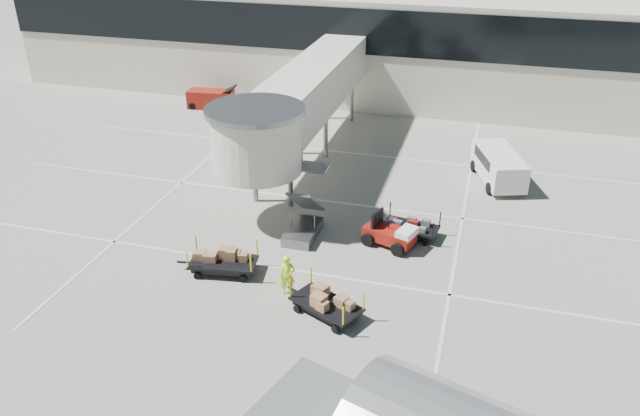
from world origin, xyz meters
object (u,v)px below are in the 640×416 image
Objects in this scene: suitcase_cart at (413,228)px; box_cart_far at (224,262)px; ground_worker at (287,275)px; box_cart_near at (330,304)px; baggage_tug at (391,234)px; minivan at (498,164)px; belt_loader at (211,99)px.

box_cart_far is (-7.57, -5.47, 0.09)m from suitcase_cart.
box_cart_near is at bearing -46.53° from ground_worker.
ground_worker reaches higher than baggage_tug.
baggage_tug is 7.95m from box_cart_far.
minivan is at bearing 93.09° from box_cart_near.
baggage_tug reaches higher than box_cart_far.
belt_loader reaches higher than suitcase_cart.
baggage_tug is 23.66m from belt_loader.
box_cart_near is at bearing -27.02° from box_cart_far.
suitcase_cart is at bearing -47.24° from belt_loader.
box_cart_far is 17.39m from minivan.
baggage_tug is 0.76× the size of box_cart_near.
box_cart_near reaches higher than suitcase_cart.
minivan is (11.28, 13.23, 0.53)m from box_cart_far.
belt_loader is (-17.80, 15.43, 0.23)m from suitcase_cart.
suitcase_cart is 0.91× the size of box_cart_far.
minivan is (3.71, 7.76, 0.62)m from suitcase_cart.
baggage_tug is at bearing -136.87° from minivan.
minivan is at bearing 73.26° from suitcase_cart.
belt_loader is at bearing 99.67° from ground_worker.
suitcase_cart is 23.56m from belt_loader.
ground_worker reaches higher than belt_loader.
minivan is at bearing 81.34° from baggage_tug.
suitcase_cart is at bearing 32.93° from ground_worker.
ground_worker reaches higher than box_cart_far.
box_cart_near is 5.59m from box_cart_far.
belt_loader is (-21.51, 7.67, -0.39)m from minivan.
belt_loader reaches higher than box_cart_near.
belt_loader reaches higher than box_cart_far.
minivan reaches higher than box_cart_near.
box_cart_far is at bearing -135.33° from suitcase_cart.
box_cart_near is (-1.35, -6.06, -0.02)m from baggage_tug.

